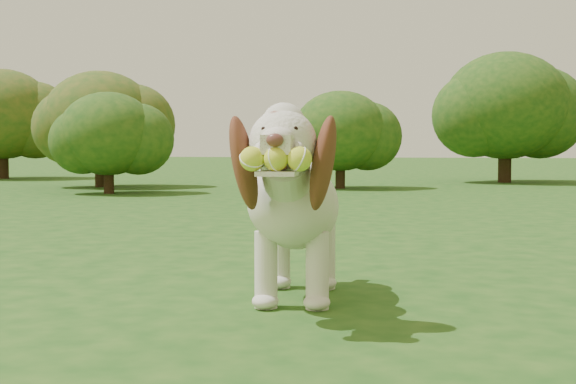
# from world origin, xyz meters

# --- Properties ---
(ground) EXTENTS (80.00, 80.00, 0.00)m
(ground) POSITION_xyz_m (0.00, 0.00, 0.00)
(ground) COLOR #174513
(ground) RESTS_ON ground
(dog) EXTENTS (0.50, 1.36, 0.89)m
(dog) POSITION_xyz_m (-0.34, 0.30, 0.47)
(dog) COLOR silver
(dog) RESTS_ON ground
(shrub_a) EXTENTS (1.43, 1.43, 1.48)m
(shrub_a) POSITION_xyz_m (-4.45, 7.69, 0.87)
(shrub_a) COLOR #382314
(shrub_a) RESTS_ON ground
(shrub_b) EXTENTS (1.53, 1.53, 1.59)m
(shrub_b) POSITION_xyz_m (-1.31, 9.68, 0.93)
(shrub_b) COLOR #382314
(shrub_b) RESTS_ON ground
(shrub_i) EXTENTS (2.36, 2.36, 2.44)m
(shrub_i) POSITION_xyz_m (1.48, 12.29, 1.44)
(shrub_i) COLOR #382314
(shrub_i) RESTS_ON ground
(shrub_e) EXTENTS (1.88, 1.88, 1.94)m
(shrub_e) POSITION_xyz_m (-5.31, 9.33, 1.14)
(shrub_e) COLOR #382314
(shrub_e) RESTS_ON ground
(shrub_g) EXTENTS (2.20, 2.20, 2.28)m
(shrub_g) POSITION_xyz_m (-8.67, 12.01, 1.34)
(shrub_g) COLOR #382314
(shrub_g) RESTS_ON ground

